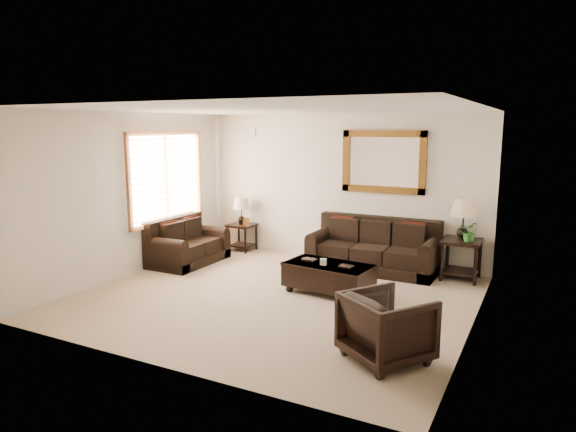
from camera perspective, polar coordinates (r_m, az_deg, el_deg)
The scene contains 11 objects.
room at distance 7.30m, azimuth -1.60°, elevation 1.16°, with size 5.51×5.01×2.71m.
window at distance 9.55m, azimuth -13.32°, elevation 4.16°, with size 0.07×1.96×1.66m.
mirror at distance 9.20m, azimuth 10.54°, elevation 5.93°, with size 1.50×0.06×1.10m.
air_vent at distance 10.32m, azimuth -4.29°, elevation 9.26°, with size 0.25×0.02×0.18m, color #999999.
sofa at distance 9.06m, azimuth 9.51°, elevation -3.89°, with size 2.18×0.94×0.89m.
loveseat at distance 9.57m, azimuth -11.25°, elevation -3.33°, with size 0.87×1.46×0.82m.
end_table_left at distance 10.27m, azimuth -5.17°, elevation 0.02°, with size 0.49×0.49×1.08m.
end_table_right at distance 8.71m, azimuth 18.85°, elevation -1.15°, with size 0.61×0.61×1.33m.
coffee_table at distance 7.75m, azimuth 4.54°, elevation -6.51°, with size 1.37×0.84×0.55m.
armchair at distance 5.62m, azimuth 10.94°, elevation -11.70°, with size 0.79×0.74×0.81m, color black.
potted_plant at distance 8.60m, azimuth 19.58°, elevation -1.86°, with size 0.30×0.34×0.26m, color #245A1E.
Camera 1 is at (3.48, -6.33, 2.46)m, focal length 32.00 mm.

